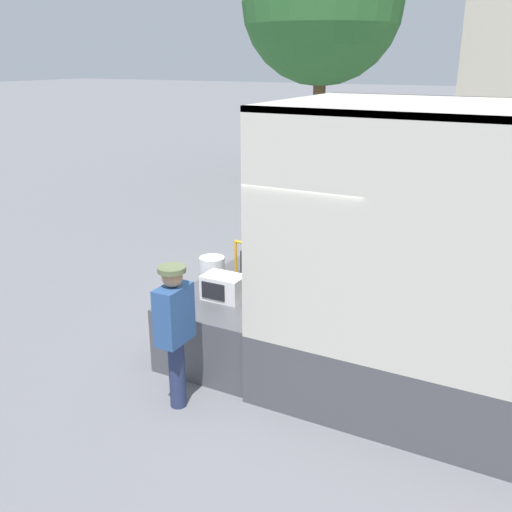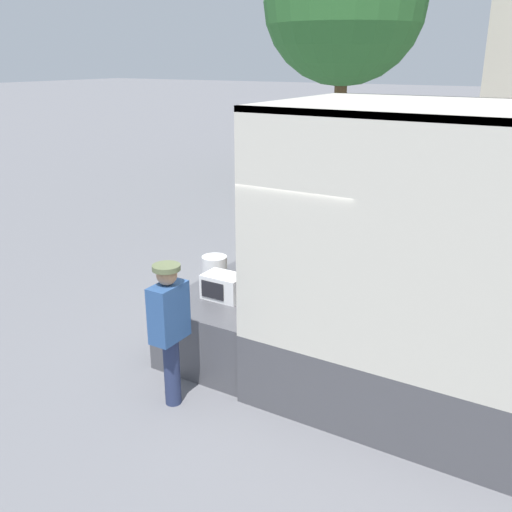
% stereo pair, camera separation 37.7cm
% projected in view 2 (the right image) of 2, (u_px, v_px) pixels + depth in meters
% --- Properties ---
extents(ground_plane, '(160.00, 160.00, 0.00)m').
position_uv_depth(ground_plane, '(288.00, 356.00, 7.43)').
color(ground_plane, slate).
extents(tailgate_deck, '(1.33, 2.30, 0.83)m').
position_uv_depth(tailgate_deck, '(244.00, 316.00, 7.61)').
color(tailgate_deck, '#4C4C51').
rests_on(tailgate_deck, ground).
extents(microwave, '(0.51, 0.35, 0.31)m').
position_uv_depth(microwave, '(224.00, 287.00, 7.09)').
color(microwave, white).
rests_on(microwave, tailgate_deck).
extents(portable_generator, '(0.68, 0.50, 0.54)m').
position_uv_depth(portable_generator, '(269.00, 263.00, 7.77)').
color(portable_generator, black).
rests_on(portable_generator, tailgate_deck).
extents(orange_bucket, '(0.34, 0.34, 0.35)m').
position_uv_depth(orange_bucket, '(215.00, 269.00, 7.62)').
color(orange_bucket, silver).
rests_on(orange_bucket, tailgate_deck).
extents(worker_person, '(0.30, 0.44, 1.65)m').
position_uv_depth(worker_person, '(169.00, 321.00, 6.09)').
color(worker_person, navy).
rests_on(worker_person, ground).
extents(street_tree, '(4.47, 4.47, 7.36)m').
position_uv_depth(street_tree, '(345.00, 3.00, 15.62)').
color(street_tree, brown).
rests_on(street_tree, ground).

